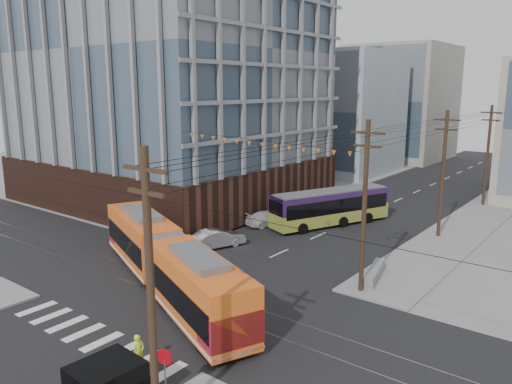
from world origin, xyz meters
TOP-DOWN VIEW (x-y plane):
  - ground at (0.00, 0.00)m, footprint 160.00×160.00m
  - office_building at (-22.00, 23.00)m, footprint 30.00×25.00m
  - bg_bldg_nw_near at (-17.00, 52.00)m, footprint 18.00×16.00m
  - bg_bldg_nw_far at (-14.00, 72.00)m, footprint 16.00×18.00m
  - utility_pole_near at (8.50, -6.00)m, footprint 0.30×0.30m
  - streetcar at (-1.55, 3.69)m, footprint 19.87×10.77m
  - city_bus at (-1.00, 23.85)m, footprint 7.17×12.28m
  - parked_car_silver at (-4.92, 12.18)m, footprint 3.08×4.91m
  - parked_car_white at (-5.40, 20.15)m, footprint 3.74×5.14m
  - parked_car_grey at (-5.30, 23.57)m, footprint 2.46×4.93m
  - pedestrian at (4.36, -3.46)m, footprint 0.42×0.64m
  - stop_sign at (7.42, -4.57)m, footprint 0.92×0.92m
  - jersey_barrier at (8.30, 13.48)m, footprint 1.98×4.47m

SIDE VIEW (x-z plane):
  - ground at x=0.00m, z-range 0.00..0.00m
  - jersey_barrier at x=8.30m, z-range 0.00..0.87m
  - parked_car_grey at x=-5.30m, z-range 0.00..1.34m
  - parked_car_white at x=-5.40m, z-range 0.00..1.38m
  - parked_car_silver at x=-4.92m, z-range 0.00..1.53m
  - pedestrian at x=4.36m, z-range 0.00..1.73m
  - stop_sign at x=7.42m, z-range 0.00..2.43m
  - city_bus at x=-1.00m, z-range 0.00..3.46m
  - streetcar at x=-1.55m, z-range 0.00..3.93m
  - utility_pole_near at x=8.50m, z-range 0.00..11.00m
  - bg_bldg_nw_near at x=-17.00m, z-range 0.00..18.00m
  - bg_bldg_nw_far at x=-14.00m, z-range 0.00..20.00m
  - office_building at x=-22.00m, z-range 0.00..28.60m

